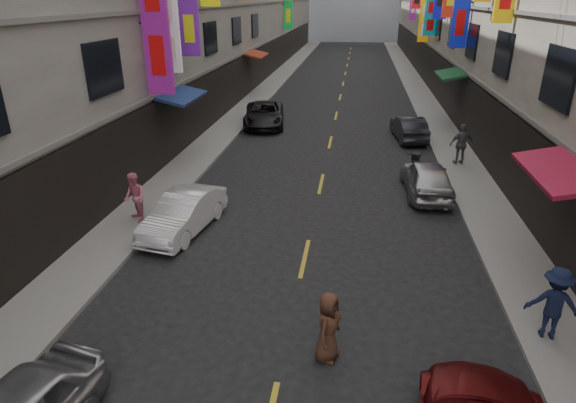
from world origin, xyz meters
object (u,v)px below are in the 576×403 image
(pedestrian_rnear, at_px, (554,303))
(pedestrian_rfar, at_px, (462,144))
(scooter_far_right, at_px, (415,164))
(pedestrian_crossing, at_px, (328,327))
(car_right_mid, at_px, (427,178))
(car_right_far, at_px, (409,128))
(car_left_mid, at_px, (184,213))
(car_left_far, at_px, (264,115))
(pedestrian_lfar, at_px, (135,197))

(pedestrian_rnear, relative_size, pedestrian_rfar, 0.94)
(scooter_far_right, bearing_deg, pedestrian_crossing, 92.32)
(scooter_far_right, height_order, pedestrian_rfar, pedestrian_rfar)
(scooter_far_right, bearing_deg, pedestrian_rfar, -130.31)
(car_right_mid, xyz_separation_m, car_right_far, (0.00, 7.62, -0.05))
(pedestrian_rnear, distance_m, pedestrian_crossing, 4.88)
(pedestrian_crossing, bearing_deg, car_left_mid, 60.68)
(car_left_mid, bearing_deg, pedestrian_rnear, -12.99)
(scooter_far_right, distance_m, car_left_mid, 10.12)
(scooter_far_right, bearing_deg, car_left_far, -26.64)
(car_left_mid, relative_size, pedestrian_rfar, 2.12)
(car_left_mid, relative_size, car_right_far, 1.01)
(car_left_mid, xyz_separation_m, pedestrian_rfar, (9.86, 7.84, 0.39))
(pedestrian_rnear, bearing_deg, pedestrian_lfar, -7.75)
(car_left_mid, bearing_deg, car_right_mid, 37.58)
(car_right_far, relative_size, pedestrian_lfar, 2.29)
(pedestrian_lfar, relative_size, pedestrian_rnear, 0.98)
(pedestrian_lfar, relative_size, pedestrian_crossing, 1.05)
(car_left_far, xyz_separation_m, pedestrian_crossing, (4.91, -18.90, 0.12))
(car_left_mid, height_order, pedestrian_rnear, pedestrian_rnear)
(car_right_far, bearing_deg, car_left_mid, 48.71)
(pedestrian_crossing, bearing_deg, pedestrian_rnear, -57.62)
(car_left_far, bearing_deg, pedestrian_rnear, -70.24)
(car_left_far, relative_size, car_right_far, 1.27)
(car_left_far, distance_m, car_right_far, 8.19)
(car_left_far, xyz_separation_m, pedestrian_rfar, (9.86, -5.83, 0.35))
(scooter_far_right, distance_m, pedestrian_rnear, 10.62)
(pedestrian_rnear, relative_size, pedestrian_crossing, 1.07)
(car_right_mid, bearing_deg, scooter_far_right, -87.32)
(car_right_mid, relative_size, pedestrian_rnear, 2.33)
(car_left_far, height_order, pedestrian_crossing, pedestrian_crossing)
(car_right_far, bearing_deg, car_left_far, -19.86)
(car_right_far, relative_size, pedestrian_crossing, 2.40)
(pedestrian_rfar, bearing_deg, pedestrian_lfar, 19.09)
(car_left_mid, distance_m, pedestrian_rnear, 10.43)
(car_right_far, distance_m, pedestrian_rnear, 15.97)
(car_left_far, height_order, car_right_far, car_left_far)
(car_left_mid, distance_m, pedestrian_rfar, 12.60)
(scooter_far_right, distance_m, car_right_far, 5.44)
(car_left_far, distance_m, pedestrian_lfar, 13.48)
(car_left_far, bearing_deg, car_left_mid, -98.85)
(car_left_mid, distance_m, car_right_mid, 9.07)
(pedestrian_lfar, height_order, pedestrian_rfar, pedestrian_rfar)
(car_right_mid, bearing_deg, pedestrian_rnear, 98.34)
(scooter_far_right, xyz_separation_m, pedestrian_rfar, (2.07, 1.38, 0.57))
(pedestrian_lfar, xyz_separation_m, pedestrian_rfar, (11.60, 7.54, 0.08))
(pedestrian_rfar, bearing_deg, car_left_mid, 24.54)
(car_left_far, relative_size, car_right_mid, 1.22)
(car_left_mid, bearing_deg, pedestrian_crossing, -37.33)
(pedestrian_rnear, bearing_deg, pedestrian_rfar, -78.22)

